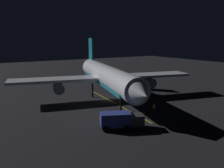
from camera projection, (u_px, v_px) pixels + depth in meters
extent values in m
cube|color=black|center=(107.00, 100.00, 48.24)|extent=(180.00, 180.00, 0.20)
cube|color=gold|center=(116.00, 104.00, 44.69)|extent=(2.36, 23.19, 0.01)
cylinder|color=silver|center=(107.00, 75.00, 47.28)|extent=(11.47, 31.11, 4.04)
cube|color=teal|center=(107.00, 81.00, 47.49)|extent=(10.14, 26.54, 0.73)
cone|color=silver|center=(141.00, 94.00, 31.60)|extent=(4.63, 4.10, 3.96)
cone|color=silver|center=(89.00, 66.00, 63.53)|extent=(4.71, 5.59, 3.64)
cube|color=teal|center=(91.00, 49.00, 59.99)|extent=(1.22, 3.58, 5.42)
cube|color=silver|center=(150.00, 75.00, 51.93)|extent=(17.56, 8.76, 0.50)
cylinder|color=slate|center=(149.00, 82.00, 50.82)|extent=(2.81, 3.61, 2.10)
cube|color=silver|center=(53.00, 80.00, 45.77)|extent=(17.56, 8.76, 0.50)
cylinder|color=slate|center=(58.00, 88.00, 45.16)|extent=(2.81, 3.61, 2.10)
cylinder|color=black|center=(121.00, 103.00, 39.94)|extent=(0.44, 0.44, 2.90)
cylinder|color=black|center=(114.00, 89.00, 51.05)|extent=(0.44, 0.44, 2.90)
cylinder|color=black|center=(93.00, 90.00, 49.62)|extent=(0.44, 0.44, 2.90)
cube|color=navy|center=(116.00, 119.00, 32.04)|extent=(4.59, 3.57, 1.87)
cube|color=#38383D|center=(137.00, 120.00, 32.47)|extent=(2.45, 2.55, 1.50)
cylinder|color=black|center=(126.00, 125.00, 32.41)|extent=(1.75, 2.48, 0.90)
cylinder|color=black|center=(105.00, 126.00, 32.02)|extent=(1.75, 2.48, 0.90)
cube|color=gold|center=(140.00, 89.00, 51.11)|extent=(3.48, 4.81, 2.00)
cube|color=#38383D|center=(136.00, 87.00, 54.12)|extent=(2.50, 2.38, 1.50)
cylinder|color=black|center=(138.00, 92.00, 52.76)|extent=(2.48, 1.65, 0.90)
cylinder|color=black|center=(142.00, 95.00, 49.83)|extent=(2.48, 1.65, 0.90)
cylinder|color=black|center=(154.00, 111.00, 38.97)|extent=(0.32, 0.32, 0.85)
cylinder|color=yellow|center=(154.00, 107.00, 38.82)|extent=(0.40, 0.40, 0.65)
sphere|color=tan|center=(154.00, 104.00, 38.74)|extent=(0.24, 0.24, 0.24)
cone|color=#EA590F|center=(144.00, 113.00, 38.49)|extent=(0.36, 0.36, 0.55)
cube|color=black|center=(144.00, 114.00, 38.54)|extent=(0.50, 0.50, 0.03)
cone|color=#EA590F|center=(100.00, 117.00, 36.19)|extent=(0.36, 0.36, 0.55)
cube|color=black|center=(100.00, 119.00, 36.24)|extent=(0.50, 0.50, 0.03)
cone|color=#EA590F|center=(128.00, 113.00, 38.50)|extent=(0.36, 0.36, 0.55)
cube|color=black|center=(128.00, 114.00, 38.55)|extent=(0.50, 0.50, 0.03)
cone|color=#EA590F|center=(128.00, 116.00, 36.67)|extent=(0.36, 0.36, 0.55)
cube|color=black|center=(128.00, 118.00, 36.71)|extent=(0.50, 0.50, 0.03)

